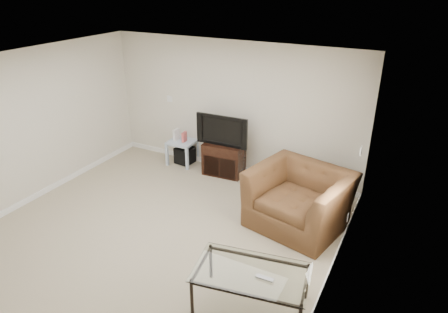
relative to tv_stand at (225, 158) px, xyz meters
The scene contains 18 objects.
floor 2.30m from the tv_stand, 88.83° to the right, with size 5.00×5.00×0.00m, color tan.
ceiling 3.16m from the tv_stand, 88.83° to the right, with size 5.00×5.00×0.00m, color white.
wall_back 0.96m from the tv_stand, 78.03° to the left, with size 5.00×0.02×2.50m, color silver.
wall_left 3.48m from the tv_stand, 137.10° to the right, with size 0.02×5.00×2.50m, color silver.
wall_right 3.54m from the tv_stand, 41.84° to the right, with size 0.02×5.00×2.50m, color silver.
plate_back 1.66m from the tv_stand, behind, with size 0.12×0.02×0.12m, color white.
plate_right_switch 2.79m from the tv_stand, 15.02° to the right, with size 0.02×0.09×0.13m, color white.
plate_right_outlet 2.72m from the tv_stand, 21.14° to the right, with size 0.02×0.08×0.12m, color white.
tv_stand is the anchor object (origin of this frame).
dvd_player 0.21m from the tv_stand, 85.48° to the right, with size 0.42×0.29×0.06m, color black.
television 0.61m from the tv_stand, 85.48° to the right, with size 0.94×0.19×0.58m, color black.
side_table 0.96m from the tv_stand, behind, with size 0.52×0.52×0.49m, color #A8BBCD, non-canonical shape.
subwoofer 0.93m from the tv_stand, behind, with size 0.33×0.33×0.33m, color black.
game_console 1.12m from the tv_stand, behind, with size 0.05×0.16×0.23m, color white.
game_case 0.93m from the tv_stand, behind, with size 0.05×0.14×0.20m, color #CC4C4C.
recliner 2.11m from the tv_stand, 30.12° to the right, with size 1.38×0.90×1.21m, color #4D361F.
coffee_table 3.46m from the tv_stand, 57.70° to the right, with size 1.29×0.73×0.50m, color black, non-canonical shape.
remote 3.59m from the tv_stand, 55.66° to the right, with size 0.20×0.06×0.02m, color #B2B2B7.
Camera 1 is at (3.14, -3.90, 3.54)m, focal length 32.00 mm.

